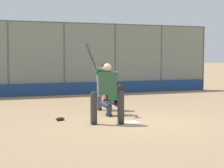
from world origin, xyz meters
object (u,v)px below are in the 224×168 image
batter_at_plate (107,91)px  umpire_home (105,86)px  catcher_behind_plate (112,95)px  spare_bat_near_backstop (120,97)px  fielding_glove_on_dirt (60,119)px

batter_at_plate → umpire_home: batter_at_plate is taller
catcher_behind_plate → umpire_home: size_ratio=0.78×
batter_at_plate → spare_bat_near_backstop: bearing=-100.4°
catcher_behind_plate → fielding_glove_on_dirt: bearing=4.1°
batter_at_plate → catcher_behind_plate: size_ratio=1.79×
catcher_behind_plate → spare_bat_near_backstop: bearing=-123.4°
fielding_glove_on_dirt → umpire_home: bearing=-141.1°
fielding_glove_on_dirt → catcher_behind_plate: bearing=-167.0°
catcher_behind_plate → spare_bat_near_backstop: 5.33m
batter_at_plate → spare_bat_near_backstop: batter_at_plate is taller
catcher_behind_plate → umpire_home: (-0.15, -1.17, 0.21)m
spare_bat_near_backstop → umpire_home: bearing=174.0°
umpire_home → fielding_glove_on_dirt: size_ratio=5.99×
catcher_behind_plate → umpire_home: umpire_home is taller
batter_at_plate → spare_bat_near_backstop: 6.95m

